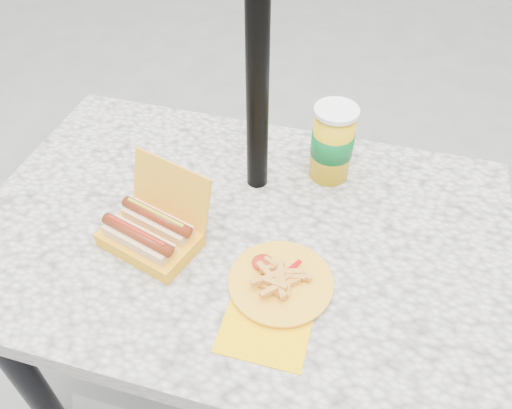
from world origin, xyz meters
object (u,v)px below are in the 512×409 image
(hotdog_box, at_px, (151,232))
(soda_cup, at_px, (332,143))
(fries_plate, at_px, (279,284))
(umbrella_pole, at_px, (258,50))

(hotdog_box, distance_m, soda_cup, 0.47)
(soda_cup, bearing_deg, fries_plate, -95.43)
(fries_plate, distance_m, soda_cup, 0.38)
(umbrella_pole, distance_m, soda_cup, 0.31)
(umbrella_pole, bearing_deg, soda_cup, 24.69)
(umbrella_pole, height_order, fries_plate, umbrella_pole)
(umbrella_pole, bearing_deg, fries_plate, -66.48)
(hotdog_box, bearing_deg, umbrella_pole, 73.80)
(fries_plate, bearing_deg, umbrella_pole, 113.52)
(umbrella_pole, height_order, soda_cup, umbrella_pole)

